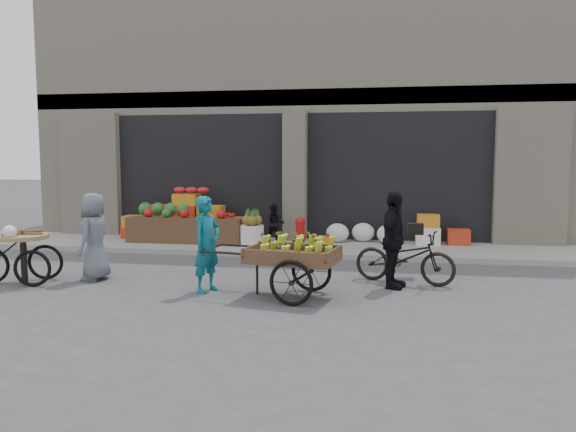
% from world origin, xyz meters
% --- Properties ---
extents(ground, '(80.00, 80.00, 0.00)m').
position_xyz_m(ground, '(0.00, 0.00, 0.00)').
color(ground, '#424244').
rests_on(ground, ground).
extents(sidewalk, '(18.00, 2.20, 0.12)m').
position_xyz_m(sidewalk, '(0.00, 4.10, 0.06)').
color(sidewalk, gray).
rests_on(sidewalk, ground).
extents(building, '(14.00, 6.45, 7.00)m').
position_xyz_m(building, '(0.00, 8.03, 3.37)').
color(building, beige).
rests_on(building, ground).
extents(fruit_display, '(3.10, 1.12, 1.24)m').
position_xyz_m(fruit_display, '(-2.48, 4.38, 0.67)').
color(fruit_display, '#BA3319').
rests_on(fruit_display, sidewalk).
extents(pineapple_bin, '(0.52, 0.52, 0.50)m').
position_xyz_m(pineapple_bin, '(-0.75, 3.60, 0.37)').
color(pineapple_bin, silver).
rests_on(pineapple_bin, sidewalk).
extents(fire_hydrant, '(0.22, 0.22, 0.71)m').
position_xyz_m(fire_hydrant, '(0.35, 3.55, 0.50)').
color(fire_hydrant, '#A5140F').
rests_on(fire_hydrant, sidewalk).
extents(orange_bucket, '(0.32, 0.32, 0.30)m').
position_xyz_m(orange_bucket, '(0.85, 3.50, 0.27)').
color(orange_bucket, orange).
rests_on(orange_bucket, sidewalk).
extents(right_bay_goods, '(3.35, 0.60, 0.70)m').
position_xyz_m(right_bay_goods, '(2.61, 4.70, 0.41)').
color(right_bay_goods, silver).
rests_on(right_bay_goods, sidewalk).
extents(seated_person, '(0.51, 0.43, 0.93)m').
position_xyz_m(seated_person, '(-0.35, 4.20, 0.58)').
color(seated_person, black).
rests_on(seated_person, sidewalk).
extents(banana_cart, '(2.40, 1.30, 0.95)m').
position_xyz_m(banana_cart, '(0.77, -0.26, 0.69)').
color(banana_cart, brown).
rests_on(banana_cart, ground).
extents(vendor_woman, '(0.55, 0.65, 1.53)m').
position_xyz_m(vendor_woman, '(-0.58, -0.12, 0.77)').
color(vendor_woman, '#0E5D6F').
rests_on(vendor_woman, ground).
extents(tricycle_cart, '(1.46, 1.00, 0.95)m').
position_xyz_m(tricycle_cart, '(-3.85, -0.10, 0.57)').
color(tricycle_cart, '#9E7F51').
rests_on(tricycle_cart, ground).
extents(vendor_grey, '(0.49, 0.75, 1.53)m').
position_xyz_m(vendor_grey, '(-2.79, 0.37, 0.76)').
color(vendor_grey, slate).
rests_on(vendor_grey, ground).
extents(bicycle, '(1.81, 1.05, 0.90)m').
position_xyz_m(bicycle, '(2.54, 1.04, 0.45)').
color(bicycle, black).
rests_on(bicycle, ground).
extents(cyclist, '(0.63, 1.01, 1.60)m').
position_xyz_m(cyclist, '(2.34, 0.64, 0.80)').
color(cyclist, black).
rests_on(cyclist, ground).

